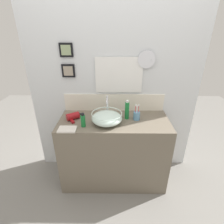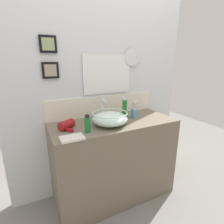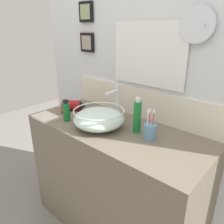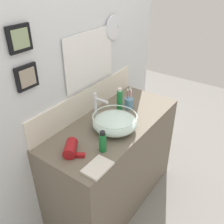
# 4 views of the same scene
# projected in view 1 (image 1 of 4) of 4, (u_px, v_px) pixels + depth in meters

# --- Properties ---
(ground_plane) EXTENTS (6.00, 6.00, 0.00)m
(ground_plane) POSITION_uv_depth(u_px,v_px,m) (114.00, 176.00, 2.28)
(ground_plane) COLOR gray
(vanity_counter) EXTENTS (1.21, 0.53, 0.84)m
(vanity_counter) POSITION_uv_depth(u_px,v_px,m) (114.00, 151.00, 2.10)
(vanity_counter) COLOR #6B6051
(vanity_counter) RESTS_ON ground
(back_panel) EXTENTS (1.98, 0.10, 2.34)m
(back_panel) POSITION_uv_depth(u_px,v_px,m) (114.00, 83.00, 2.04)
(back_panel) COLOR silver
(back_panel) RESTS_ON ground
(glass_bowl_sink) EXTENTS (0.32, 0.32, 0.12)m
(glass_bowl_sink) POSITION_uv_depth(u_px,v_px,m) (107.00, 118.00, 1.83)
(glass_bowl_sink) COLOR silver
(glass_bowl_sink) RESTS_ON vanity_counter
(faucet) EXTENTS (0.02, 0.12, 0.24)m
(faucet) POSITION_uv_depth(u_px,v_px,m) (107.00, 105.00, 1.94)
(faucet) COLOR silver
(faucet) RESTS_ON vanity_counter
(hair_drier) EXTENTS (0.19, 0.19, 0.08)m
(hair_drier) POSITION_uv_depth(u_px,v_px,m) (74.00, 116.00, 1.92)
(hair_drier) COLOR maroon
(hair_drier) RESTS_ON vanity_counter
(toothbrush_cup) EXTENTS (0.07, 0.07, 0.18)m
(toothbrush_cup) POSITION_uv_depth(u_px,v_px,m) (137.00, 116.00, 1.91)
(toothbrush_cup) COLOR #598CB2
(toothbrush_cup) RESTS_ON vanity_counter
(lotion_bottle) EXTENTS (0.05, 0.05, 0.15)m
(lotion_bottle) POSITION_uv_depth(u_px,v_px,m) (83.00, 120.00, 1.77)
(lotion_bottle) COLOR #197233
(lotion_bottle) RESTS_ON vanity_counter
(shampoo_bottle) EXTENTS (0.05, 0.05, 0.22)m
(shampoo_bottle) POSITION_uv_depth(u_px,v_px,m) (127.00, 110.00, 1.91)
(shampoo_bottle) COLOR #197233
(shampoo_bottle) RESTS_ON vanity_counter
(hand_towel) EXTENTS (0.18, 0.12, 0.02)m
(hand_towel) POSITION_uv_depth(u_px,v_px,m) (67.00, 129.00, 1.73)
(hand_towel) COLOR silver
(hand_towel) RESTS_ON vanity_counter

